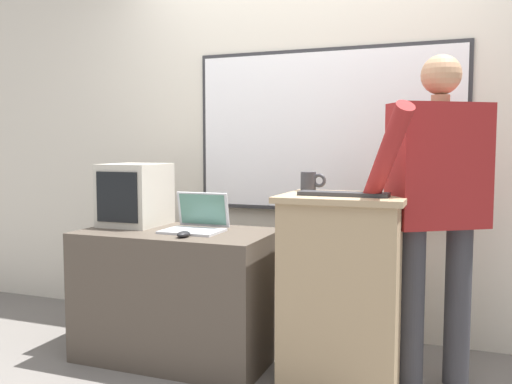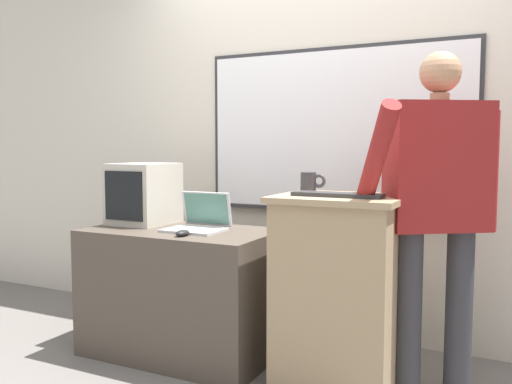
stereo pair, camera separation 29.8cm
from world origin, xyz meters
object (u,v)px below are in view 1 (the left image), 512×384
at_px(wireless_keyboard, 343,194).
at_px(computer_mouse_by_laptop, 183,234).
at_px(coffee_mug, 310,181).
at_px(side_desk, 178,294).
at_px(crt_monitor, 135,194).
at_px(laptop, 197,221).
at_px(lectern_podium, 343,290).
at_px(person_presenter, 438,196).

height_order(wireless_keyboard, computer_mouse_by_laptop, wireless_keyboard).
distance_m(wireless_keyboard, coffee_mug, 0.35).
bearing_deg(side_desk, crt_monitor, 163.26).
distance_m(laptop, computer_mouse_by_laptop, 0.24).
relative_size(side_desk, computer_mouse_by_laptop, 10.98).
bearing_deg(lectern_podium, wireless_keyboard, -83.11).
bearing_deg(side_desk, laptop, 18.29).
relative_size(computer_mouse_by_laptop, coffee_mug, 0.70).
bearing_deg(lectern_podium, person_presenter, 17.22).
distance_m(computer_mouse_by_laptop, coffee_mug, 0.74).
xyz_separation_m(side_desk, coffee_mug, (0.74, 0.15, 0.66)).
relative_size(side_desk, laptop, 3.36).
xyz_separation_m(lectern_podium, side_desk, (-0.97, 0.04, -0.12)).
bearing_deg(coffee_mug, lectern_podium, -39.22).
relative_size(lectern_podium, person_presenter, 0.59).
xyz_separation_m(wireless_keyboard, crt_monitor, (-1.33, 0.21, -0.06)).
relative_size(lectern_podium, side_desk, 0.89).
height_order(laptop, wireless_keyboard, wireless_keyboard).
xyz_separation_m(lectern_podium, wireless_keyboard, (0.01, -0.07, 0.50)).
height_order(side_desk, wireless_keyboard, wireless_keyboard).
xyz_separation_m(person_presenter, laptop, (-1.30, -0.06, -0.18)).
relative_size(person_presenter, coffee_mug, 11.76).
xyz_separation_m(lectern_podium, person_presenter, (0.44, 0.14, 0.48)).
xyz_separation_m(laptop, computer_mouse_by_laptop, (0.03, -0.23, -0.04)).
xyz_separation_m(wireless_keyboard, computer_mouse_by_laptop, (-0.84, -0.09, -0.23)).
xyz_separation_m(wireless_keyboard, coffee_mug, (-0.24, 0.25, 0.04)).
bearing_deg(wireless_keyboard, side_desk, 173.95).
xyz_separation_m(laptop, coffee_mug, (0.63, 0.11, 0.24)).
bearing_deg(crt_monitor, coffee_mug, 2.33).
height_order(crt_monitor, coffee_mug, crt_monitor).
height_order(lectern_podium, person_presenter, person_presenter).
bearing_deg(laptop, coffee_mug, 10.22).
bearing_deg(wireless_keyboard, crt_monitor, 171.06).
bearing_deg(coffee_mug, wireless_keyboard, -46.73).
height_order(lectern_podium, laptop, lectern_podium).
distance_m(lectern_podium, computer_mouse_by_laptop, 0.88).
distance_m(person_presenter, wireless_keyboard, 0.48).
bearing_deg(side_desk, wireless_keyboard, -6.05).
bearing_deg(laptop, lectern_podium, -4.93).
height_order(side_desk, laptop, laptop).
bearing_deg(person_presenter, crt_monitor, 146.21).
distance_m(person_presenter, computer_mouse_by_laptop, 1.32).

